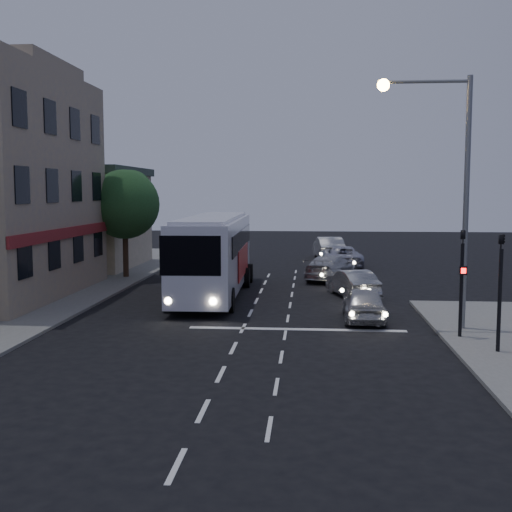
# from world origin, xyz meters

# --- Properties ---
(ground) EXTENTS (120.00, 120.00, 0.00)m
(ground) POSITION_xyz_m (0.00, 0.00, 0.00)
(ground) COLOR black
(road_markings) EXTENTS (8.00, 30.55, 0.01)m
(road_markings) POSITION_xyz_m (1.29, 3.31, 0.00)
(road_markings) COLOR silver
(road_markings) RESTS_ON ground
(tour_bus) EXTENTS (3.02, 12.67, 3.87)m
(tour_bus) POSITION_xyz_m (-2.19, 9.53, 2.09)
(tour_bus) COLOR silver
(tour_bus) RESTS_ON ground
(car_suv) EXTENTS (1.67, 3.99, 1.35)m
(car_suv) POSITION_xyz_m (4.59, 3.80, 0.67)
(car_suv) COLOR #B8B8B8
(car_suv) RESTS_ON ground
(car_sedan_a) EXTENTS (2.50, 4.26, 1.33)m
(car_sedan_a) POSITION_xyz_m (4.51, 9.51, 0.66)
(car_sedan_a) COLOR #A4A4A4
(car_sedan_a) RESTS_ON ground
(car_sedan_b) EXTENTS (3.59, 5.37, 1.45)m
(car_sedan_b) POSITION_xyz_m (3.70, 15.29, 0.72)
(car_sedan_b) COLOR #B1B2B3
(car_sedan_b) RESTS_ON ground
(car_sedan_c) EXTENTS (2.56, 5.35, 1.47)m
(car_sedan_c) POSITION_xyz_m (4.63, 21.23, 0.74)
(car_sedan_c) COLOR #A8A9B9
(car_sedan_c) RESTS_ON ground
(car_extra) EXTENTS (2.38, 5.26, 1.67)m
(car_extra) POSITION_xyz_m (3.87, 26.77, 0.84)
(car_extra) COLOR silver
(car_extra) RESTS_ON ground
(traffic_signal_main) EXTENTS (0.25, 0.35, 4.10)m
(traffic_signal_main) POSITION_xyz_m (7.60, 0.78, 2.42)
(traffic_signal_main) COLOR black
(traffic_signal_main) RESTS_ON sidewalk_near
(traffic_signal_side) EXTENTS (0.18, 0.15, 4.10)m
(traffic_signal_side) POSITION_xyz_m (8.30, -1.20, 2.42)
(traffic_signal_side) COLOR black
(traffic_signal_side) RESTS_ON sidewalk_near
(streetlight) EXTENTS (3.32, 0.44, 9.00)m
(streetlight) POSITION_xyz_m (7.34, 2.20, 5.73)
(streetlight) COLOR slate
(streetlight) RESTS_ON sidewalk_near
(low_building_north) EXTENTS (9.40, 9.40, 6.50)m
(low_building_north) POSITION_xyz_m (-13.50, 20.00, 3.39)
(low_building_north) COLOR tan
(low_building_north) RESTS_ON sidewalk_far
(street_tree) EXTENTS (4.00, 4.00, 6.20)m
(street_tree) POSITION_xyz_m (-8.21, 15.02, 4.50)
(street_tree) COLOR black
(street_tree) RESTS_ON sidewalk_far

